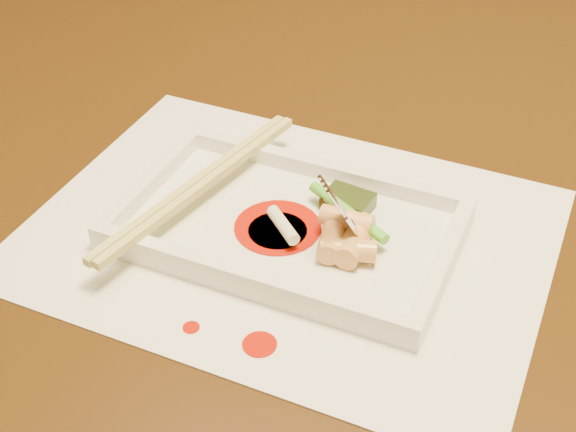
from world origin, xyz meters
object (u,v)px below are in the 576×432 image
at_px(plate_base, 288,230).
at_px(chopstick_a, 195,183).
at_px(table, 303,211).
at_px(placemat, 288,235).
at_px(fork, 388,156).

bearing_deg(plate_base, chopstick_a, 180.00).
bearing_deg(table, placemat, -71.50).
height_order(table, plate_base, plate_base).
height_order(table, fork, fork).
bearing_deg(placemat, fork, 14.42).
bearing_deg(table, fork, -47.94).
relative_size(placemat, plate_base, 1.54).
xyz_separation_m(table, chopstick_a, (-0.03, -0.15, 0.13)).
height_order(placemat, plate_base, plate_base).
bearing_deg(chopstick_a, table, 78.39).
relative_size(table, fork, 10.00).
bearing_deg(table, plate_base, -71.50).
xyz_separation_m(table, fork, (0.12, -0.13, 0.18)).
distance_m(table, fork, 0.26).
relative_size(table, chopstick_a, 5.92).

